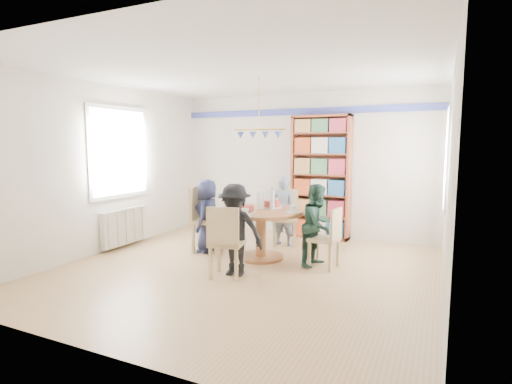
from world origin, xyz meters
The scene contains 14 objects.
ground centered at (0.00, 0.00, 0.00)m, with size 5.00×5.00×0.00m, color tan.
room_shell centered at (-0.26, 0.87, 1.65)m, with size 5.00×5.00×5.00m.
radiator centered at (-2.42, 0.30, 0.35)m, with size 0.12×1.00×0.60m.
dining_table centered at (-0.03, 0.64, 0.56)m, with size 1.30×1.30×0.75m.
chair_left centered at (-1.06, 0.63, 0.58)m, with size 0.56×0.56×1.06m.
chair_right centered at (1.04, 0.59, 0.47)m, with size 0.42×0.42×0.86m.
chair_far centered at (-0.01, 1.63, 0.53)m, with size 0.53×0.53×0.96m.
chair_near centered at (-0.06, -0.40, 0.52)m, with size 0.50×0.50×0.95m.
person_left centered at (-0.97, 0.63, 0.59)m, with size 0.58×0.37×1.18m, color #171B34.
person_right centered at (0.85, 0.66, 0.59)m, with size 0.57×0.45×1.18m, color #1A352A.
person_far centered at (-0.01, 1.55, 0.60)m, with size 0.44×0.29×1.20m, color gray.
person_near centered at (-0.01, -0.23, 0.61)m, with size 0.79×0.45×1.22m, color black.
bookshelf centered at (0.41, 2.34, 1.11)m, with size 1.08×0.32×2.26m.
tableware centered at (-0.06, 0.66, 0.82)m, with size 1.26×1.26×0.33m.
Camera 1 is at (2.43, -4.79, 1.74)m, focal length 28.00 mm.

